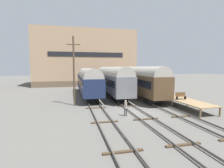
{
  "coord_description": "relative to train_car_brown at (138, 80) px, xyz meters",
  "views": [
    {
      "loc": [
        -7.24,
        -18.84,
        5.24
      ],
      "look_at": [
        0.0,
        11.78,
        2.2
      ],
      "focal_mm": 28.0,
      "sensor_mm": 36.0,
      "label": 1
    }
  ],
  "objects": [
    {
      "name": "track_right",
      "position": [
        0.0,
        -9.9,
        -2.92
      ],
      "size": [
        2.6,
        60.0,
        0.26
      ],
      "color": "#4C4742",
      "rests_on": "ground"
    },
    {
      "name": "train_car_navy",
      "position": [
        -8.41,
        3.28,
        -0.2
      ],
      "size": [
        3.05,
        18.09,
        5.05
      ],
      "color": "black",
      "rests_on": "ground"
    },
    {
      "name": "station_platform",
      "position": [
        2.69,
        -8.44,
        -2.07
      ],
      "size": [
        2.75,
        10.85,
        1.08
      ],
      "color": "#8C704C",
      "rests_on": "ground"
    },
    {
      "name": "ground_plane",
      "position": [
        -4.21,
        -9.9,
        -3.06
      ],
      "size": [
        200.0,
        200.0,
        0.0
      ],
      "primitive_type": "plane",
      "color": "#56544F"
    },
    {
      "name": "track_left",
      "position": [
        -8.41,
        -9.9,
        -2.92
      ],
      "size": [
        2.6,
        60.0,
        0.26
      ],
      "color": "#4C4742",
      "rests_on": "ground"
    },
    {
      "name": "utility_pole",
      "position": [
        -11.02,
        -4.6,
        1.79
      ],
      "size": [
        1.8,
        0.24,
        9.38
      ],
      "color": "#473828",
      "rests_on": "ground"
    },
    {
      "name": "train_car_grey",
      "position": [
        -4.21,
        2.37,
        -0.03
      ],
      "size": [
        2.96,
        18.25,
        5.3
      ],
      "color": "black",
      "rests_on": "ground"
    },
    {
      "name": "track_middle",
      "position": [
        -4.21,
        -9.9,
        -2.92
      ],
      "size": [
        2.6,
        60.0,
        0.26
      ],
      "color": "#4C4742",
      "rests_on": "ground"
    },
    {
      "name": "person_worker",
      "position": [
        -5.8,
        -11.21,
        -2.01
      ],
      "size": [
        0.32,
        0.32,
        1.74
      ],
      "color": "#282833",
      "rests_on": "ground"
    },
    {
      "name": "train_car_brown",
      "position": [
        0.0,
        0.0,
        0.0
      ],
      "size": [
        2.92,
        18.05,
        5.35
      ],
      "color": "black",
      "rests_on": "ground"
    },
    {
      "name": "bench",
      "position": [
        2.41,
        -9.01,
        -1.49
      ],
      "size": [
        1.4,
        0.4,
        0.91
      ],
      "color": "brown",
      "rests_on": "station_platform"
    },
    {
      "name": "warehouse_building",
      "position": [
        -7.15,
        24.83,
        4.8
      ],
      "size": [
        28.36,
        12.5,
        15.72
      ],
      "color": "brown",
      "rests_on": "ground"
    }
  ]
}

